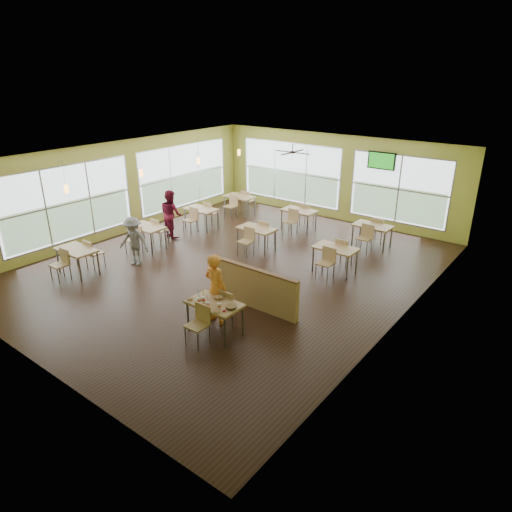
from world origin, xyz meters
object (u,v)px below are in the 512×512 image
Objects in this scene: main_table at (215,308)px; food_basket at (231,307)px; man_plaid at (216,288)px; half_wall_divider at (255,288)px.

food_basket is (0.44, 0.03, 0.15)m from main_table.
man_plaid reaches higher than main_table.
half_wall_divider reaches higher than food_basket.
man_plaid is 6.87× the size of food_basket.
food_basket is at bearing 4.10° from main_table.
man_plaid is (-0.33, 0.41, 0.20)m from main_table.
half_wall_divider reaches higher than main_table.
half_wall_divider is at bearing 107.37° from food_basket.
main_table is 0.91× the size of man_plaid.
half_wall_divider is 1.51m from food_basket.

